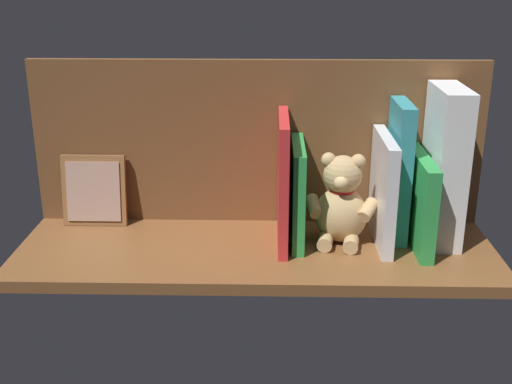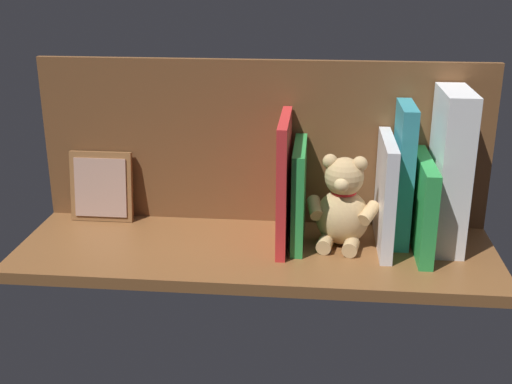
{
  "view_description": "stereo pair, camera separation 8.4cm",
  "coord_description": "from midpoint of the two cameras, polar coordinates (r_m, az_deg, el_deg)",
  "views": [
    {
      "loc": [
        -2.7,
        112.71,
        51.37
      ],
      "look_at": [
        0.0,
        0.0,
        10.85
      ],
      "focal_mm": 45.67,
      "sensor_mm": 36.0,
      "label": 1
    },
    {
      "loc": [
        -11.13,
        112.19,
        51.37
      ],
      "look_at": [
        0.0,
        0.0,
        10.85
      ],
      "focal_mm": 45.67,
      "sensor_mm": 36.0,
      "label": 2
    }
  ],
  "objects": [
    {
      "name": "book_1",
      "position": [
        1.26,
        14.6,
        1.49
      ],
      "size": [
        2.81,
        12.73,
        26.49
      ],
      "primitive_type": "cube",
      "color": "teal",
      "rests_on": "ground_plane"
    },
    {
      "name": "book_2",
      "position": [
        1.24,
        13.18,
        -0.15
      ],
      "size": [
        2.17,
        18.69,
        20.74
      ],
      "primitive_type": "cube",
      "color": "silver",
      "rests_on": "ground_plane"
    },
    {
      "name": "book_4",
      "position": [
        1.22,
        4.46,
        0.92
      ],
      "size": [
        1.86,
        19.08,
        24.39
      ],
      "primitive_type": "cube",
      "rotation": [
        0.0,
        0.0,
        0.0
      ],
      "color": "red",
      "rests_on": "ground_plane"
    },
    {
      "name": "dictionary_thick_white",
      "position": [
        1.26,
        18.45,
        1.83
      ],
      "size": [
        5.43,
        15.22,
        29.58
      ],
      "primitive_type": "cube",
      "color": "white",
      "rests_on": "ground_plane"
    },
    {
      "name": "teddy_bear",
      "position": [
        1.24,
        9.55,
        -1.22
      ],
      "size": [
        13.98,
        12.35,
        17.48
      ],
      "rotation": [
        0.0,
        0.0,
        -0.17
      ],
      "color": "tan",
      "rests_on": "ground_plane"
    },
    {
      "name": "picture_frame_leaning",
      "position": [
        1.36,
        -11.69,
        0.44
      ],
      "size": [
        12.88,
        3.42,
        14.48
      ],
      "color": "brown",
      "rests_on": "ground_plane"
    },
    {
      "name": "book_0",
      "position": [
        1.25,
        16.23,
        -1.11
      ],
      "size": [
        2.53,
        20.21,
        17.3
      ],
      "primitive_type": "cube",
      "color": "green",
      "rests_on": "ground_plane"
    },
    {
      "name": "ground_plane",
      "position": [
        1.24,
        1.95,
        -5.21
      ],
      "size": [
        89.87,
        31.31,
        2.2
      ],
      "primitive_type": "cube",
      "color": "brown"
    },
    {
      "name": "shelf_back_panel",
      "position": [
        1.31,
        2.43,
        4.31
      ],
      "size": [
        89.87,
        1.5,
        33.12
      ],
      "primitive_type": "cube",
      "color": "brown",
      "rests_on": "ground_plane"
    },
    {
      "name": "book_3",
      "position": [
        1.23,
        5.74,
        -0.17
      ],
      "size": [
        2.26,
        17.29,
        19.0
      ],
      "primitive_type": "cube",
      "color": "green",
      "rests_on": "ground_plane"
    }
  ]
}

